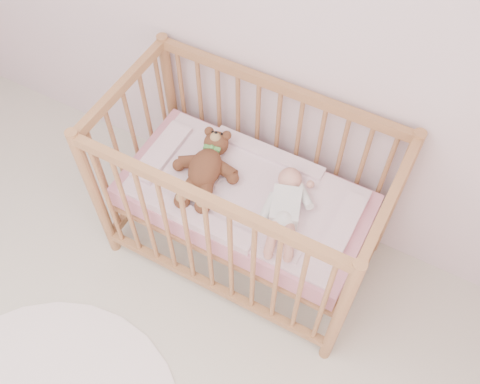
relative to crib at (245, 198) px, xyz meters
The scene contains 5 objects.
crib is the anchor object (origin of this frame).
mattress 0.01m from the crib, ahead, with size 1.22×0.62×0.13m, color #D08294.
blanket 0.06m from the crib, ahead, with size 1.10×0.58×0.06m, color #EDA3BD, non-canonical shape.
baby 0.26m from the crib, ahead, with size 0.25×0.52×0.12m, color white, non-canonical shape.
teddy_bear 0.25m from the crib, behind, with size 0.35×0.50×0.14m, color brown, non-canonical shape.
Camera 1 is at (0.92, 0.28, 2.71)m, focal length 40.00 mm.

